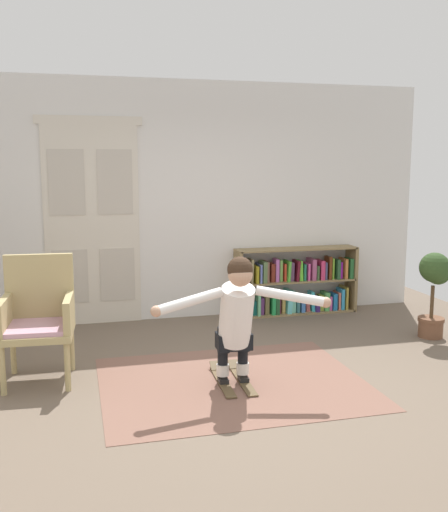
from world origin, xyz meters
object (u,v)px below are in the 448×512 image
object	(u,v)px
bookshelf	(295,284)
skis_pair	(232,379)
person_skier	(237,313)
potted_plant	(435,283)
wicker_chair	(38,315)

from	to	relation	value
bookshelf	skis_pair	bearing A→B (deg)	-123.65
skis_pair	person_skier	size ratio (longest dim) A/B	0.52
bookshelf	skis_pair	world-z (taller)	bookshelf
potted_plant	person_skier	world-z (taller)	person_skier
skis_pair	person_skier	world-z (taller)	person_skier
wicker_chair	potted_plant	bearing A→B (deg)	2.95
bookshelf	potted_plant	size ratio (longest dim) A/B	1.65
bookshelf	potted_plant	xyz separation A→B (m)	(1.08, -1.41, 0.24)
skis_pair	person_skier	xyz separation A→B (m)	(-0.01, -0.17, 0.65)
skis_pair	person_skier	distance (m)	0.67
wicker_chair	skis_pair	bearing A→B (deg)	-16.78
wicker_chair	potted_plant	distance (m)	4.13
wicker_chair	person_skier	bearing A→B (deg)	-22.27
bookshelf	person_skier	bearing A→B (deg)	-121.72
bookshelf	wicker_chair	distance (m)	3.46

